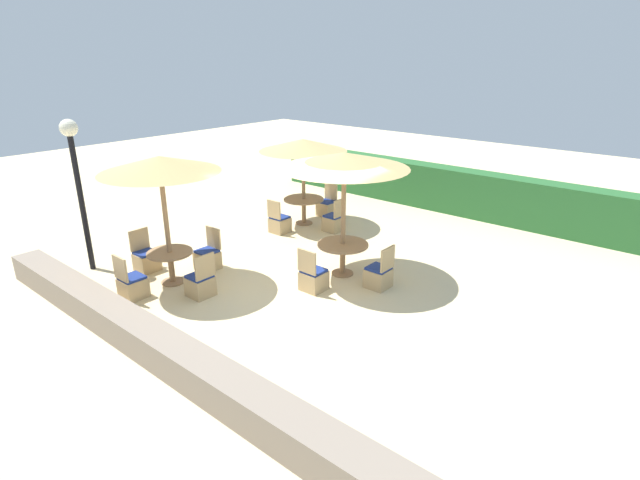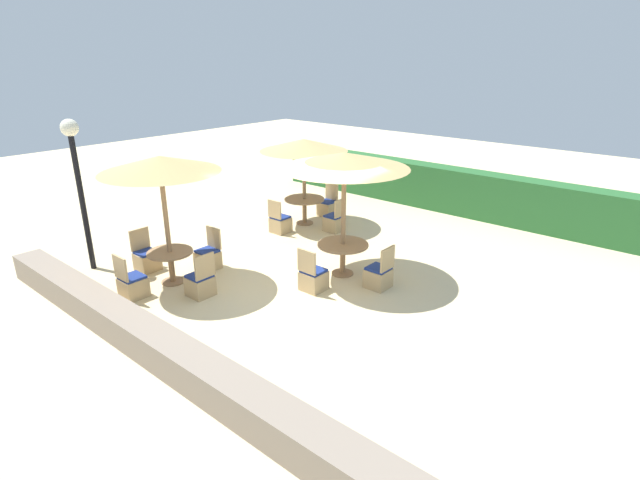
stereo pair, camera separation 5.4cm
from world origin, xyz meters
TOP-DOWN VIEW (x-y plane):
  - ground_plane at (0.00, 0.00)m, footprint 40.00×40.00m
  - hedge_row at (0.00, 6.94)m, footprint 13.00×0.70m
  - stone_border at (0.00, -3.37)m, footprint 10.00×0.56m
  - lamp_post at (-4.28, -2.30)m, footprint 0.36×0.36m
  - parasol_center at (0.20, 1.13)m, footprint 2.70×2.70m
  - round_table_center at (0.20, 1.13)m, footprint 1.11×1.11m
  - patio_chair_center_south at (0.23, 0.11)m, footprint 0.46×0.46m
  - patio_chair_center_east at (1.18, 1.09)m, footprint 0.46×0.46m
  - parasol_front_left at (-2.28, -1.55)m, footprint 2.37×2.37m
  - round_table_front_left at (-2.28, -1.55)m, footprint 0.94×0.94m
  - patio_chair_front_left_north at (-2.29, -0.60)m, footprint 0.46×0.46m
  - patio_chair_front_left_east at (-1.31, -1.54)m, footprint 0.46×0.46m
  - patio_chair_front_left_south at (-2.28, -2.46)m, footprint 0.46×0.46m
  - patio_chair_front_left_west at (-3.27, -1.55)m, footprint 0.46×0.46m
  - parasol_back_left at (-2.77, 3.15)m, footprint 2.40×2.40m
  - round_table_back_left at (-2.77, 3.15)m, footprint 1.13×1.13m
  - patio_chair_back_left_north at (-2.77, 4.18)m, footprint 0.46×0.46m
  - patio_chair_back_left_south at (-2.77, 2.17)m, footprint 0.46×0.46m
  - patio_chair_back_left_east at (-1.72, 3.21)m, footprint 0.46×0.46m

SIDE VIEW (x-z plane):
  - ground_plane at x=0.00m, z-range 0.00..0.00m
  - patio_chair_center_south at x=0.23m, z-range -0.20..0.73m
  - patio_chair_center_east at x=1.18m, z-range -0.20..0.73m
  - patio_chair_front_left_north at x=-2.29m, z-range -0.20..0.73m
  - patio_chair_front_left_east at x=-1.31m, z-range -0.20..0.73m
  - patio_chair_front_left_south at x=-2.28m, z-range -0.20..0.73m
  - patio_chair_front_left_west at x=-3.27m, z-range -0.20..0.73m
  - patio_chair_back_left_north at x=-2.77m, z-range -0.20..0.73m
  - patio_chair_back_left_south at x=-2.77m, z-range -0.20..0.73m
  - patio_chair_back_left_east at x=-1.72m, z-range -0.20..0.73m
  - stone_border at x=0.00m, z-range 0.00..0.53m
  - round_table_front_left at x=-2.28m, z-range 0.18..0.88m
  - round_table_center at x=0.20m, z-range 0.21..0.92m
  - round_table_back_left at x=-2.77m, z-range 0.22..0.96m
  - hedge_row at x=0.00m, z-range 0.00..1.34m
  - parasol_back_left at x=-2.77m, z-range 1.03..3.43m
  - lamp_post at x=-4.28m, z-range 0.69..4.01m
  - parasol_center at x=0.20m, z-range 1.17..3.86m
  - parasol_front_left at x=-2.28m, z-range 1.17..3.88m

